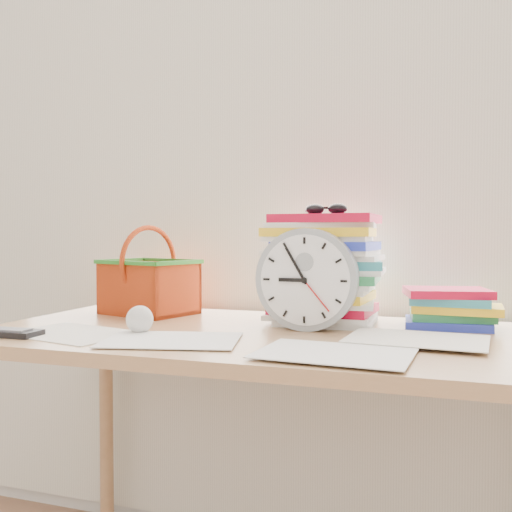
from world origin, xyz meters
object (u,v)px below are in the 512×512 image
(clock, at_px, (307,279))
(basket, at_px, (149,271))
(book_stack, at_px, (451,308))
(desk, at_px, (268,362))
(paper_stack, at_px, (325,269))
(calculator, at_px, (10,333))

(clock, bearing_deg, basket, 164.71)
(book_stack, bearing_deg, desk, -153.59)
(book_stack, relative_size, basket, 0.93)
(paper_stack, height_order, calculator, paper_stack)
(book_stack, bearing_deg, calculator, -154.84)
(basket, bearing_deg, paper_stack, 16.13)
(paper_stack, xyz_separation_m, clock, (-0.02, -0.13, -0.02))
(basket, bearing_deg, clock, 1.84)
(paper_stack, bearing_deg, desk, -119.16)
(basket, bearing_deg, calculator, -88.02)
(desk, xyz_separation_m, book_stack, (0.42, 0.21, 0.12))
(paper_stack, bearing_deg, calculator, -146.57)
(clock, xyz_separation_m, calculator, (-0.63, -0.30, -0.12))
(desk, xyz_separation_m, clock, (0.08, 0.05, 0.20))
(paper_stack, relative_size, basket, 1.19)
(paper_stack, bearing_deg, basket, 178.99)
(clock, xyz_separation_m, book_stack, (0.33, 0.16, -0.08))
(clock, distance_m, calculator, 0.71)
(basket, bearing_deg, desk, -6.99)
(paper_stack, relative_size, book_stack, 1.28)
(paper_stack, bearing_deg, book_stack, 4.73)
(clock, bearing_deg, desk, -148.79)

